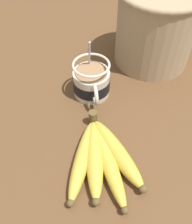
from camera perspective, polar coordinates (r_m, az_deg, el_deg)
name	(u,v)px	position (r cm, az deg, el deg)	size (l,w,h in cm)	color
table	(104,106)	(64.72, 1.84, 1.48)	(131.13, 131.13, 3.22)	brown
coffee_mug	(92,82)	(63.10, -1.02, 6.84)	(12.77, 9.36, 14.25)	beige
banana_bunch	(101,157)	(51.72, 1.22, -10.19)	(23.12, 16.75, 4.06)	brown
woven_basket	(156,26)	(72.58, 13.54, 18.48)	(22.20, 22.20, 20.59)	tan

